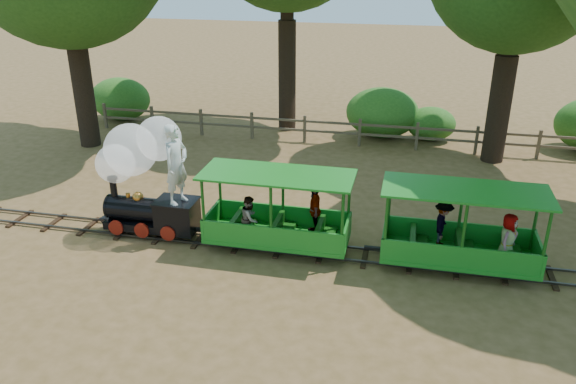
% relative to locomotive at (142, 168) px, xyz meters
% --- Properties ---
extents(ground, '(90.00, 90.00, 0.00)m').
position_rel_locomotive_xyz_m(ground, '(3.36, -0.06, -1.73)').
color(ground, '#93663F').
rests_on(ground, ground).
extents(track, '(22.00, 1.00, 0.10)m').
position_rel_locomotive_xyz_m(track, '(3.36, -0.06, -1.66)').
color(track, '#3F3D3A').
rests_on(track, ground).
extents(locomotive, '(2.66, 1.25, 3.05)m').
position_rel_locomotive_xyz_m(locomotive, '(0.00, 0.00, 0.00)').
color(locomotive, black).
rests_on(locomotive, ground).
extents(carriage_front, '(3.45, 1.41, 1.79)m').
position_rel_locomotive_xyz_m(carriage_front, '(3.35, -0.06, -0.97)').
color(carriage_front, '#1C8321').
rests_on(carriage_front, track).
extents(carriage_rear, '(3.45, 1.41, 1.79)m').
position_rel_locomotive_xyz_m(carriage_rear, '(7.43, -0.04, -0.97)').
color(carriage_rear, '#1C8321').
rests_on(carriage_rear, track).
extents(fence, '(18.10, 0.10, 1.00)m').
position_rel_locomotive_xyz_m(fence, '(3.36, 7.94, -1.15)').
color(fence, brown).
rests_on(fence, ground).
extents(shrub_west, '(2.51, 1.93, 1.73)m').
position_rel_locomotive_xyz_m(shrub_west, '(-5.64, 9.24, -0.86)').
color(shrub_west, '#2D6B1E').
rests_on(shrub_west, ground).
extents(shrub_mid_w, '(2.69, 2.07, 1.86)m').
position_rel_locomotive_xyz_m(shrub_mid_w, '(5.04, 9.24, -0.80)').
color(shrub_mid_w, '#2D6B1E').
rests_on(shrub_mid_w, ground).
extents(shrub_mid_e, '(1.79, 1.38, 1.24)m').
position_rel_locomotive_xyz_m(shrub_mid_e, '(6.84, 9.24, -1.11)').
color(shrub_mid_e, '#2D6B1E').
rests_on(shrub_mid_e, ground).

